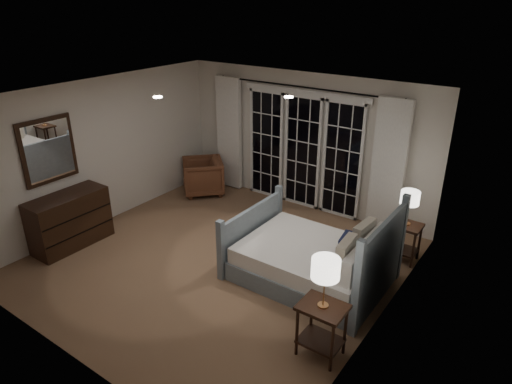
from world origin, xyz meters
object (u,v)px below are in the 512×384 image
Objects in this scene: nightstand_right at (404,236)px; dresser at (70,220)px; lamp_right at (410,198)px; armchair at (203,176)px; lamp_left at (326,269)px; nightstand_left at (322,323)px; bed at (314,260)px.

nightstand_right is 0.49× the size of dresser.
lamp_right is 0.68× the size of armchair.
lamp_left reaches higher than armchair.
nightstand_left is 0.69m from lamp_left.
bed is at bearing 121.60° from lamp_left.
dresser reaches higher than nightstand_left.
nightstand_left is 0.84× the size of armchair.
nightstand_left is 4.42m from dresser.
bed is at bearing 121.60° from nightstand_left.
dresser is at bearing -178.27° from nightstand_left.
lamp_left is (0.00, -0.00, 0.69)m from nightstand_left.
lamp_left is 4.47m from dresser.
nightstand_left is at bearing -91.72° from nightstand_right.
lamp_right is at bearing 88.28° from lamp_left.
nightstand_left is at bearing 10.79° from armchair.
lamp_right is at bearing 30.35° from dresser.
nightstand_left is at bearing 153.43° from lamp_left.
bed is at bearing -123.87° from lamp_right.
armchair is at bearing 146.99° from nightstand_left.
dresser is (-0.35, -2.78, 0.08)m from armchair.
nightstand_right is (0.07, 2.50, -0.04)m from nightstand_left.
bed reaches higher than dresser.
nightstand_left is 0.54× the size of dresser.
bed is 1.67m from lamp_right.
lamp_left reaches higher than nightstand_left.
bed is 1.67m from lamp_left.
nightstand_left is 4.85m from armchair.
dresser is at bearing -178.27° from lamp_left.
nightstand_right is at bearing 88.28° from nightstand_left.
nightstand_right is 2.60m from lamp_left.
armchair is at bearing 177.95° from nightstand_right.
nightstand_left is at bearing -91.72° from lamp_right.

